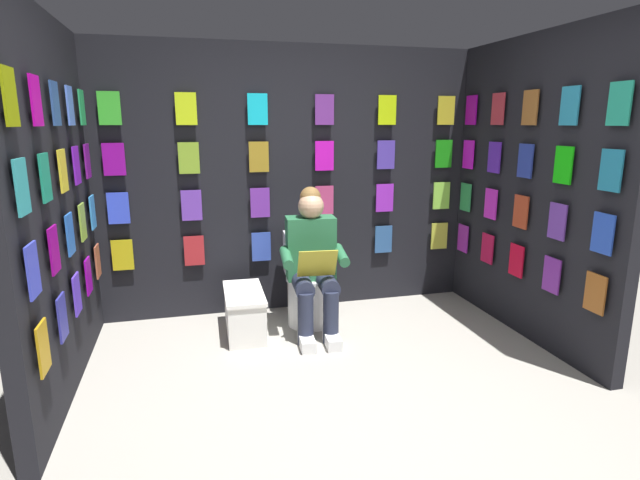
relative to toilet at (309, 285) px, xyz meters
The scene contains 7 objects.
ground_plane 1.70m from the toilet, 87.90° to the left, with size 30.00×30.00×0.00m, color #9E998E.
display_wall_back 0.96m from the toilet, 81.85° to the right, with size 3.45×0.14×2.36m.
display_wall_left 1.98m from the toilet, 158.81° to the left, with size 0.14×2.04×2.36m.
display_wall_right 2.08m from the toilet, 19.86° to the left, with size 0.14×2.04×2.36m.
toilet is the anchor object (origin of this frame).
person_reading 0.35m from the toilet, 85.85° to the left, with size 0.55×0.71×1.19m.
comic_longbox_near 0.61m from the toilet, 13.86° to the left, with size 0.33×0.66×0.36m.
Camera 1 is at (0.90, 2.41, 1.70)m, focal length 28.46 mm.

